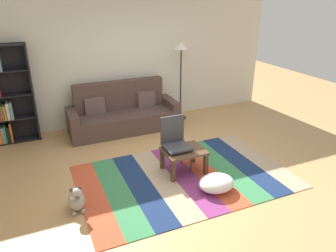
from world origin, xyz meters
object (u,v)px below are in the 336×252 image
bookshelf (1,97)px  tv_remote (189,147)px  pouf (217,183)px  couch (123,114)px  coffee_table (184,154)px  dog (76,200)px  standing_lamp (181,56)px  folding_chair (175,139)px

bookshelf → tv_remote: 3.63m
bookshelf → pouf: bearing=-47.3°
couch → pouf: size_ratio=4.20×
couch → coffee_table: 2.13m
couch → pouf: couch is taller
couch → dog: 2.77m
bookshelf → standing_lamp: 3.64m
bookshelf → pouf: 4.22m
tv_remote → couch: bearing=83.6°
pouf → dog: dog is taller
coffee_table → pouf: (0.20, -0.68, -0.20)m
pouf → folding_chair: folding_chair is taller
coffee_table → folding_chair: 0.28m
folding_chair → standing_lamp: bearing=115.1°
dog → tv_remote: bearing=10.4°
bookshelf → pouf: (2.81, -3.05, -0.79)m
tv_remote → folding_chair: size_ratio=0.17×
dog → standing_lamp: bearing=42.4°
standing_lamp → pouf: bearing=-105.3°
folding_chair → couch: bearing=151.8°
bookshelf → folding_chair: bearing=-41.4°
dog → folding_chair: 1.76m
tv_remote → pouf: bearing=-102.4°
bookshelf → coffee_table: (2.61, -2.37, -0.59)m
couch → dog: (-1.36, -2.41, -0.18)m
standing_lamp → folding_chair: standing_lamp is taller
coffee_table → standing_lamp: (0.99, 2.18, 1.12)m
couch → standing_lamp: (1.38, 0.09, 1.11)m
bookshelf → folding_chair: (2.51, -2.22, -0.38)m
tv_remote → folding_chair: folding_chair is taller
couch → bookshelf: (-2.22, 0.28, 0.58)m
bookshelf → dog: 2.92m
couch → folding_chair: couch is taller
coffee_table → folding_chair: bearing=121.3°
dog → folding_chair: folding_chair is taller
pouf → standing_lamp: bearing=74.7°
dog → couch: bearing=60.6°
standing_lamp → folding_chair: 2.47m
dog → tv_remote: (1.86, 0.34, 0.25)m
tv_remote → dog: bearing=170.4°
standing_lamp → bookshelf: bearing=176.9°
couch → dog: bearing=-119.4°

